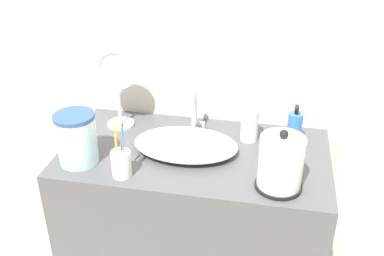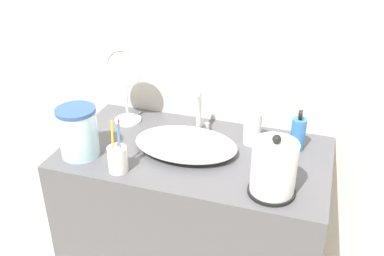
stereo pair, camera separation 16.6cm
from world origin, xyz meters
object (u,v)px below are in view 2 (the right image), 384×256
object	(u,v)px
water_pitcher	(78,132)
lotion_bottle	(298,134)
faucet	(199,111)
shampoo_bottle	(253,127)
toothbrush_cup	(118,158)
electric_kettle	(274,170)
vanity_mirror	(125,82)

from	to	relation	value
water_pitcher	lotion_bottle	bearing A→B (deg)	20.67
faucet	shampoo_bottle	xyz separation A→B (m)	(0.22, -0.02, -0.03)
toothbrush_cup	shampoo_bottle	bearing A→B (deg)	39.23
water_pitcher	shampoo_bottle	bearing A→B (deg)	25.12
water_pitcher	toothbrush_cup	bearing A→B (deg)	-17.23
lotion_bottle	water_pitcher	world-z (taller)	water_pitcher
faucet	lotion_bottle	xyz separation A→B (m)	(0.39, -0.01, -0.03)
toothbrush_cup	faucet	bearing A→B (deg)	61.73
electric_kettle	toothbrush_cup	distance (m)	0.54
faucet	water_pitcher	distance (m)	0.48
faucet	water_pitcher	bearing A→B (deg)	-141.57
toothbrush_cup	vanity_mirror	distance (m)	0.40
lotion_bottle	vanity_mirror	world-z (taller)	vanity_mirror
vanity_mirror	shampoo_bottle	bearing A→B (deg)	-1.83
shampoo_bottle	vanity_mirror	world-z (taller)	vanity_mirror
electric_kettle	vanity_mirror	bearing A→B (deg)	154.54
vanity_mirror	water_pitcher	xyz separation A→B (m)	(-0.06, -0.30, -0.09)
electric_kettle	toothbrush_cup	size ratio (longest dim) A/B	1.07
faucet	electric_kettle	world-z (taller)	electric_kettle
toothbrush_cup	shampoo_bottle	size ratio (longest dim) A/B	1.36
electric_kettle	lotion_bottle	size ratio (longest dim) A/B	1.35
faucet	electric_kettle	distance (m)	0.47
toothbrush_cup	electric_kettle	bearing A→B (deg)	3.92
electric_kettle	lotion_bottle	distance (m)	0.31
electric_kettle	shampoo_bottle	distance (m)	0.32
faucet	lotion_bottle	bearing A→B (deg)	-0.97
faucet	toothbrush_cup	distance (m)	0.40
faucet	lotion_bottle	world-z (taller)	faucet
toothbrush_cup	lotion_bottle	xyz separation A→B (m)	(0.58, 0.35, 0.01)
shampoo_bottle	vanity_mirror	xyz separation A→B (m)	(-0.54, 0.02, 0.11)
shampoo_bottle	toothbrush_cup	bearing A→B (deg)	-140.77
faucet	toothbrush_cup	bearing A→B (deg)	-118.27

